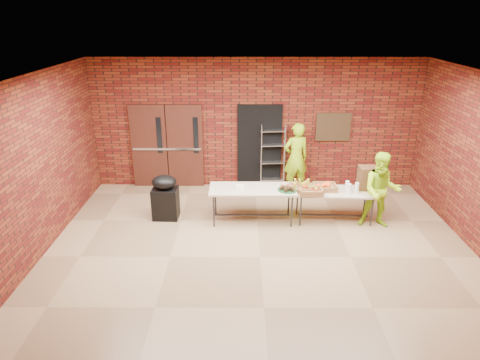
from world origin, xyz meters
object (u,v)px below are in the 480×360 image
wire_rack (273,157)px  volunteer_man (381,190)px  table_right (335,193)px  covered_grill (165,197)px  table_left (253,191)px  volunteer_woman (296,158)px  coffee_dispenser (367,178)px

wire_rack → volunteer_man: 2.93m
table_right → covered_grill: (-3.60, 0.10, -0.14)m
table_left → volunteer_woman: volunteer_woman is taller
table_left → coffee_dispenser: (2.42, 0.14, 0.25)m
coffee_dispenser → covered_grill: (-4.28, -0.02, -0.44)m
volunteer_woman → table_left: bearing=40.9°
wire_rack → coffee_dispenser: size_ratio=3.33×
wire_rack → table_right: (1.19, -1.82, -0.18)m
wire_rack → volunteer_woman: (0.54, -0.22, 0.06)m
table_right → volunteer_woman: (-0.64, 1.60, 0.24)m
covered_grill → volunteer_man: 4.50m
coffee_dispenser → covered_grill: size_ratio=0.50×
table_left → volunteer_woman: (1.09, 1.62, 0.19)m
wire_rack → covered_grill: 2.98m
table_left → covered_grill: bearing=176.3°
table_left → covered_grill: (-1.87, 0.12, -0.19)m
coffee_dispenser → volunteer_woman: bearing=131.9°
covered_grill → volunteer_woman: 3.33m
wire_rack → table_right: wire_rack is taller
table_left → coffee_dispenser: coffee_dispenser is taller
table_right → volunteer_man: size_ratio=1.06×
covered_grill → volunteer_woman: bearing=28.6°
table_right → coffee_dispenser: 0.76m
table_right → coffee_dispenser: size_ratio=3.48×
table_right → covered_grill: 3.60m
wire_rack → table_left: (-0.54, -1.84, -0.13)m
table_right → volunteer_man: 0.93m
volunteer_man → volunteer_woman: bearing=137.8°
coffee_dispenser → volunteer_man: bearing=-63.8°
wire_rack → covered_grill: bearing=-148.6°
table_left → volunteer_man: size_ratio=1.13×
volunteer_woman → wire_rack: bearing=-37.2°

